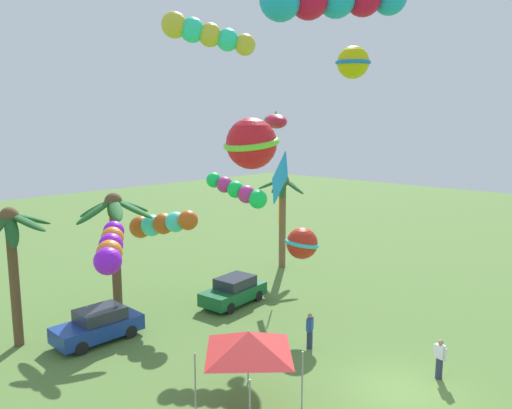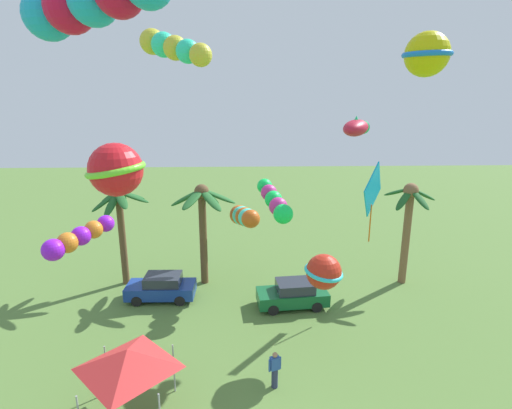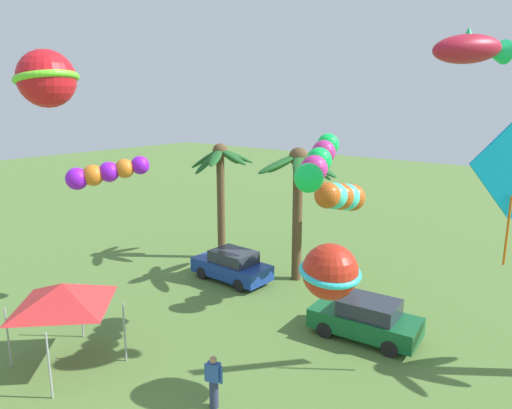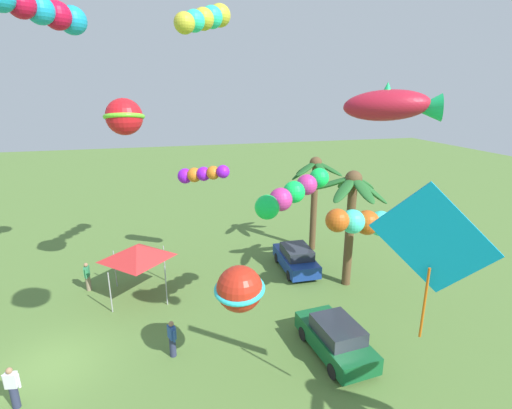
{
  "view_description": "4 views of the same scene",
  "coord_description": "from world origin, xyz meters",
  "px_view_note": "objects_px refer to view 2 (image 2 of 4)",
  "views": [
    {
      "loc": [
        -16.15,
        -7.84,
        9.75
      ],
      "look_at": [
        0.15,
        7.51,
        6.16
      ],
      "focal_mm": 35.04,
      "sensor_mm": 36.0,
      "label": 1
    },
    {
      "loc": [
        -0.66,
        -8.62,
        11.16
      ],
      "look_at": [
        -0.09,
        7.54,
        6.88
      ],
      "focal_mm": 27.28,
      "sensor_mm": 36.0,
      "label": 2
    },
    {
      "loc": [
        8.98,
        -3.87,
        8.64
      ],
      "look_at": [
        -0.78,
        8.22,
        5.11
      ],
      "focal_mm": 33.31,
      "sensor_mm": 36.0,
      "label": 3
    },
    {
      "loc": [
        13.94,
        4.62,
        10.32
      ],
      "look_at": [
        0.41,
        8.16,
        6.09
      ],
      "focal_mm": 26.69,
      "sensor_mm": 36.0,
      "label": 4
    }
  ],
  "objects_px": {
    "kite_fish_0": "(357,128)",
    "kite_tube_7": "(78,238)",
    "kite_diamond_9": "(373,191)",
    "kite_tube_4": "(244,216)",
    "kite_tube_1": "(87,2)",
    "kite_tube_8": "(172,47)",
    "festival_tent": "(128,359)",
    "palm_tree_2": "(203,210)",
    "kite_ball_5": "(427,54)",
    "palm_tree_1": "(120,211)",
    "parked_car_0": "(293,294)",
    "kite_tube_3": "(275,201)",
    "palm_tree_0": "(409,213)",
    "kite_ball_6": "(324,272)",
    "parked_car_1": "(162,287)",
    "kite_ball_2": "(116,170)",
    "spectator_1": "(275,369)"
  },
  "relations": [
    {
      "from": "palm_tree_1",
      "to": "kite_fish_0",
      "type": "distance_m",
      "value": 14.53
    },
    {
      "from": "palm_tree_0",
      "to": "kite_ball_5",
      "type": "distance_m",
      "value": 11.55
    },
    {
      "from": "kite_tube_4",
      "to": "kite_ball_5",
      "type": "bearing_deg",
      "value": -47.29
    },
    {
      "from": "kite_fish_0",
      "to": "kite_tube_4",
      "type": "xyz_separation_m",
      "value": [
        -5.57,
        3.23,
        -5.45
      ]
    },
    {
      "from": "palm_tree_1",
      "to": "parked_car_1",
      "type": "height_order",
      "value": "palm_tree_1"
    },
    {
      "from": "palm_tree_1",
      "to": "kite_tube_3",
      "type": "distance_m",
      "value": 10.38
    },
    {
      "from": "festival_tent",
      "to": "kite_tube_8",
      "type": "bearing_deg",
      "value": 68.04
    },
    {
      "from": "spectator_1",
      "to": "kite_fish_0",
      "type": "relative_size",
      "value": 0.62
    },
    {
      "from": "kite_fish_0",
      "to": "kite_tube_8",
      "type": "height_order",
      "value": "kite_tube_8"
    },
    {
      "from": "kite_tube_8",
      "to": "palm_tree_0",
      "type": "bearing_deg",
      "value": 28.42
    },
    {
      "from": "kite_fish_0",
      "to": "kite_tube_7",
      "type": "distance_m",
      "value": 13.75
    },
    {
      "from": "palm_tree_2",
      "to": "kite_fish_0",
      "type": "relative_size",
      "value": 2.49
    },
    {
      "from": "kite_ball_5",
      "to": "kite_diamond_9",
      "type": "bearing_deg",
      "value": 89.17
    },
    {
      "from": "kite_ball_6",
      "to": "kite_fish_0",
      "type": "bearing_deg",
      "value": 59.96
    },
    {
      "from": "kite_ball_5",
      "to": "kite_diamond_9",
      "type": "xyz_separation_m",
      "value": [
        0.07,
        4.9,
        -6.32
      ]
    },
    {
      "from": "palm_tree_1",
      "to": "kite_tube_8",
      "type": "distance_m",
      "value": 12.17
    },
    {
      "from": "palm_tree_2",
      "to": "kite_ball_5",
      "type": "height_order",
      "value": "kite_ball_5"
    },
    {
      "from": "kite_ball_6",
      "to": "kite_diamond_9",
      "type": "xyz_separation_m",
      "value": [
        3.42,
        4.42,
        2.57
      ]
    },
    {
      "from": "festival_tent",
      "to": "kite_fish_0",
      "type": "relative_size",
      "value": 1.11
    },
    {
      "from": "parked_car_1",
      "to": "kite_diamond_9",
      "type": "distance_m",
      "value": 13.07
    },
    {
      "from": "palm_tree_0",
      "to": "kite_tube_7",
      "type": "height_order",
      "value": "palm_tree_0"
    },
    {
      "from": "palm_tree_1",
      "to": "spectator_1",
      "type": "relative_size",
      "value": 3.94
    },
    {
      "from": "kite_tube_1",
      "to": "kite_tube_8",
      "type": "relative_size",
      "value": 1.32
    },
    {
      "from": "kite_tube_3",
      "to": "kite_tube_4",
      "type": "bearing_deg",
      "value": 108.29
    },
    {
      "from": "parked_car_0",
      "to": "festival_tent",
      "type": "relative_size",
      "value": 1.41
    },
    {
      "from": "kite_fish_0",
      "to": "kite_tube_3",
      "type": "xyz_separation_m",
      "value": [
        -4.1,
        -1.22,
        -3.38
      ]
    },
    {
      "from": "palm_tree_0",
      "to": "kite_ball_6",
      "type": "height_order",
      "value": "palm_tree_0"
    },
    {
      "from": "festival_tent",
      "to": "kite_diamond_9",
      "type": "height_order",
      "value": "kite_diamond_9"
    },
    {
      "from": "parked_car_1",
      "to": "kite_ball_5",
      "type": "bearing_deg",
      "value": -25.95
    },
    {
      "from": "kite_ball_2",
      "to": "kite_ball_6",
      "type": "height_order",
      "value": "kite_ball_2"
    },
    {
      "from": "festival_tent",
      "to": "kite_tube_3",
      "type": "height_order",
      "value": "kite_tube_3"
    },
    {
      "from": "kite_ball_6",
      "to": "kite_ball_2",
      "type": "bearing_deg",
      "value": -153.73
    },
    {
      "from": "parked_car_1",
      "to": "festival_tent",
      "type": "relative_size",
      "value": 1.37
    },
    {
      "from": "palm_tree_0",
      "to": "kite_ball_6",
      "type": "relative_size",
      "value": 2.75
    },
    {
      "from": "kite_fish_0",
      "to": "kite_tube_8",
      "type": "distance_m",
      "value": 9.54
    },
    {
      "from": "palm_tree_2",
      "to": "kite_tube_3",
      "type": "distance_m",
      "value": 6.5
    },
    {
      "from": "kite_ball_2",
      "to": "kite_tube_7",
      "type": "xyz_separation_m",
      "value": [
        -3.04,
        3.69,
        -3.48
      ]
    },
    {
      "from": "kite_fish_0",
      "to": "parked_car_1",
      "type": "bearing_deg",
      "value": 171.72
    },
    {
      "from": "spectator_1",
      "to": "kite_ball_2",
      "type": "bearing_deg",
      "value": -165.08
    },
    {
      "from": "kite_ball_6",
      "to": "kite_tube_8",
      "type": "bearing_deg",
      "value": 179.98
    },
    {
      "from": "parked_car_1",
      "to": "kite_fish_0",
      "type": "bearing_deg",
      "value": -8.28
    },
    {
      "from": "kite_tube_8",
      "to": "parked_car_0",
      "type": "bearing_deg",
      "value": 37.35
    },
    {
      "from": "palm_tree_0",
      "to": "kite_fish_0",
      "type": "xyz_separation_m",
      "value": [
        -4.49,
        -3.21,
        5.37
      ]
    },
    {
      "from": "palm_tree_1",
      "to": "festival_tent",
      "type": "bearing_deg",
      "value": -73.02
    },
    {
      "from": "palm_tree_2",
      "to": "kite_fish_0",
      "type": "bearing_deg",
      "value": -24.13
    },
    {
      "from": "kite_diamond_9",
      "to": "kite_tube_4",
      "type": "bearing_deg",
      "value": 160.18
    },
    {
      "from": "palm_tree_1",
      "to": "parked_car_0",
      "type": "bearing_deg",
      "value": -17.84
    },
    {
      "from": "kite_tube_7",
      "to": "palm_tree_1",
      "type": "bearing_deg",
      "value": 93.95
    },
    {
      "from": "kite_tube_3",
      "to": "kite_ball_6",
      "type": "bearing_deg",
      "value": -50.86
    },
    {
      "from": "palm_tree_0",
      "to": "festival_tent",
      "type": "xyz_separation_m",
      "value": [
        -14.19,
        -10.56,
        -2.1
      ]
    }
  ]
}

